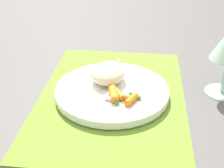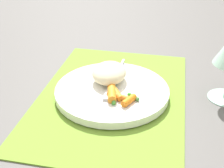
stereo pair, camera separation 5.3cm
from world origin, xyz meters
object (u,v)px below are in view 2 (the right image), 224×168
at_px(carrot_portion, 117,95).
at_px(fork, 114,82).
at_px(plate, 112,91).
at_px(rice_mound, 109,73).

bearing_deg(carrot_portion, fork, -162.78).
xyz_separation_m(plate, carrot_portion, (0.04, 0.02, 0.02)).
relative_size(rice_mound, carrot_portion, 1.35).
relative_size(plate, carrot_portion, 3.64).
height_order(plate, rice_mound, rice_mound).
distance_m(rice_mound, fork, 0.02).
xyz_separation_m(rice_mound, fork, (0.01, 0.01, -0.02)).
distance_m(plate, rice_mound, 0.04).
relative_size(carrot_portion, fork, 0.36).
bearing_deg(rice_mound, fork, 53.45).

